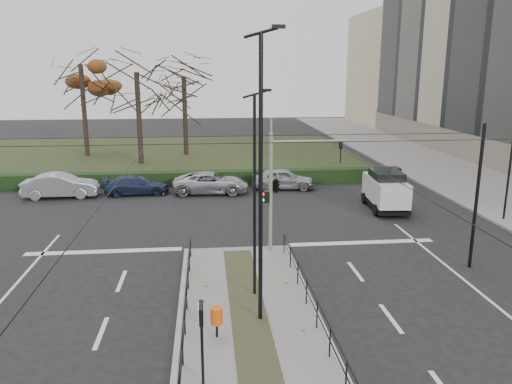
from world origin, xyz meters
TOP-DOWN VIEW (x-y plane):
  - ground at (0.00, 0.00)m, footprint 140.00×140.00m
  - median_island at (0.00, -2.50)m, footprint 4.40×15.00m
  - sidewalk_east at (18.00, 22.00)m, footprint 8.00×90.00m
  - park at (-6.00, 32.00)m, footprint 38.00×26.00m
  - hedge at (-6.00, 18.60)m, footprint 38.00×1.00m
  - median_railing at (0.00, -2.60)m, footprint 4.14×13.24m
  - catenary at (0.00, 1.62)m, footprint 20.00×34.00m
  - traffic_light at (1.81, 4.50)m, footprint 3.61×2.07m
  - litter_bin at (-1.09, -2.83)m, footprint 0.37×0.37m
  - info_panel at (-1.51, -5.19)m, footprint 0.13×0.59m
  - streetlamp_median_near at (0.37, -1.84)m, footprint 0.76×0.16m
  - streetlamp_median_far at (0.36, 0.03)m, footprint 0.61×0.12m
  - parked_car_second at (-10.67, 15.90)m, footprint 4.77×1.80m
  - parked_car_third at (-5.91, 16.24)m, footprint 4.29×1.95m
  - parked_car_fourth at (-1.00, 16.08)m, footprint 5.16×2.62m
  - white_van at (9.18, 11.02)m, footprint 2.22×4.39m
  - rust_tree at (-12.51, 31.79)m, footprint 7.86×7.86m
  - bare_tree_center at (-3.18, 31.62)m, footprint 7.22×7.22m
  - bare_tree_near at (-6.93, 27.21)m, footprint 6.42×6.42m
  - parked_car_fifth at (3.96, 16.75)m, footprint 4.40×2.06m

SIDE VIEW (x-z plane):
  - ground at x=0.00m, z-range 0.00..0.00m
  - park at x=-6.00m, z-range 0.00..0.10m
  - median_island at x=0.00m, z-range 0.00..0.14m
  - sidewalk_east at x=18.00m, z-range 0.00..0.14m
  - hedge at x=-6.00m, z-range 0.00..1.00m
  - parked_car_third at x=-5.91m, z-range 0.00..1.22m
  - parked_car_fourth at x=-1.00m, z-range 0.00..1.40m
  - parked_car_fifth at x=3.96m, z-range 0.00..1.46m
  - parked_car_second at x=-10.67m, z-range 0.00..1.55m
  - litter_bin at x=-1.09m, z-range 0.34..1.30m
  - median_railing at x=0.00m, z-range 0.52..1.44m
  - white_van at x=9.18m, z-range 0.05..2.37m
  - info_panel at x=-1.51m, z-range 0.78..3.03m
  - traffic_light at x=1.81m, z-range 0.58..5.89m
  - catenary at x=0.00m, z-range 0.42..6.42m
  - streetlamp_median_far at x=0.36m, z-range 0.20..7.49m
  - streetlamp_median_near at x=0.37m, z-range 0.22..9.36m
  - bare_tree_center at x=-3.18m, z-range 2.03..11.82m
  - bare_tree_near at x=-6.93m, z-range 2.13..12.45m
  - rust_tree at x=-12.51m, z-range 2.98..14.11m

